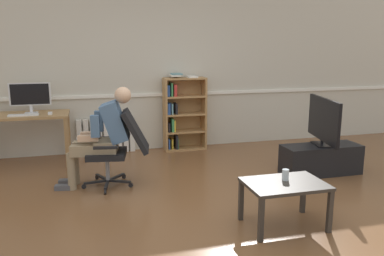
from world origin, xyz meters
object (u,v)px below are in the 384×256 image
at_px(imac_monitor, 30,95).
at_px(office_chair, 120,145).
at_px(keyboard, 24,115).
at_px(coffee_table, 285,188).
at_px(person_seated, 103,135).
at_px(tv_stand, 321,159).
at_px(tv_screen, 324,121).
at_px(drinking_glass, 285,175).
at_px(bookshelf, 182,113).
at_px(computer_mouse, 50,113).
at_px(computer_desk, 28,122).
at_px(radiator, 106,136).

bearing_deg(imac_monitor, office_chair, -48.50).
relative_size(keyboard, coffee_table, 0.54).
height_order(imac_monitor, keyboard, imac_monitor).
height_order(office_chair, person_seated, person_seated).
bearing_deg(tv_stand, imac_monitor, 157.97).
bearing_deg(tv_screen, keyboard, 83.18).
distance_m(office_chair, drinking_glass, 2.09).
bearing_deg(drinking_glass, tv_stand, 45.93).
height_order(keyboard, drinking_glass, keyboard).
distance_m(bookshelf, tv_screen, 2.33).
distance_m(computer_mouse, tv_screen, 3.80).
bearing_deg(computer_desk, person_seated, -49.99).
relative_size(office_chair, coffee_table, 1.26).
distance_m(computer_desk, keyboard, 0.19).
height_order(keyboard, office_chair, office_chair).
height_order(computer_desk, imac_monitor, imac_monitor).
xyz_separation_m(computer_desk, tv_screen, (3.88, -1.47, 0.10)).
bearing_deg(coffee_table, bookshelf, 94.96).
distance_m(computer_desk, office_chair, 1.72).
bearing_deg(coffee_table, keyboard, 135.03).
relative_size(office_chair, person_seated, 0.77).
xyz_separation_m(computer_desk, bookshelf, (2.35, 0.29, -0.03)).
bearing_deg(office_chair, coffee_table, 52.04).
distance_m(person_seated, tv_stand, 2.92).
relative_size(office_chair, tv_stand, 0.89).
distance_m(keyboard, radiator, 1.35).
distance_m(radiator, tv_stand, 3.33).
bearing_deg(imac_monitor, computer_desk, -121.17).
xyz_separation_m(office_chair, person_seated, (-0.20, 0.03, 0.14)).
bearing_deg(office_chair, keyboard, -121.59).
relative_size(bookshelf, coffee_table, 1.69).
xyz_separation_m(computer_mouse, radiator, (0.79, 0.51, -0.49)).
height_order(office_chair, coffee_table, office_chair).
xyz_separation_m(keyboard, radiator, (1.14, 0.53, -0.48)).
distance_m(person_seated, drinking_glass, 2.26).
bearing_deg(imac_monitor, keyboard, -110.11).
distance_m(bookshelf, radiator, 1.29).
bearing_deg(drinking_glass, computer_mouse, 131.77).
height_order(person_seated, coffee_table, person_seated).
distance_m(imac_monitor, drinking_glass, 3.87).
relative_size(imac_monitor, coffee_table, 0.76).
distance_m(keyboard, tv_screen, 4.13).
relative_size(radiator, person_seated, 0.74).
bearing_deg(imac_monitor, drinking_glass, -47.15).
distance_m(imac_monitor, bookshelf, 2.35).
height_order(computer_desk, tv_screen, tv_screen).
bearing_deg(person_seated, drinking_glass, 56.82).
relative_size(tv_stand, coffee_table, 1.42).
height_order(tv_screen, drinking_glass, tv_screen).
bearing_deg(radiator, computer_desk, -160.64).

